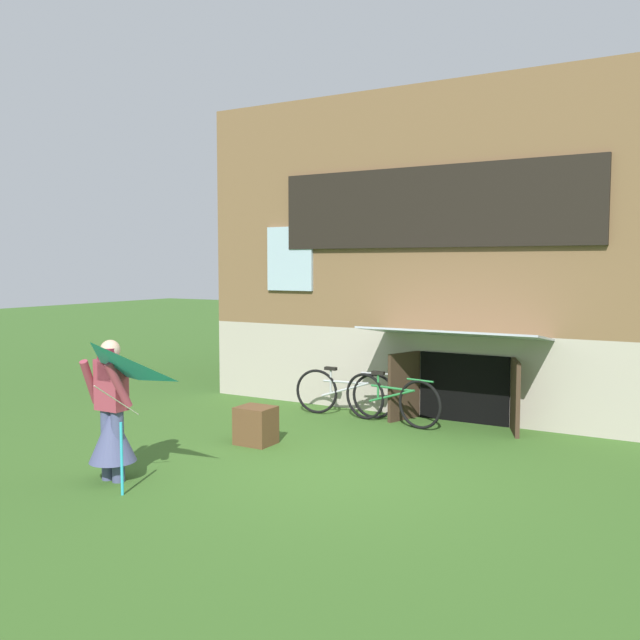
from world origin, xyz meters
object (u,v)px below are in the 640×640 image
(person, at_px, (112,422))
(wooden_crate, at_px, (256,425))
(kite, at_px, (91,381))
(bicycle_green, at_px, (391,399))
(bicycle_silver, at_px, (345,393))

(person, height_order, wooden_crate, person)
(kite, relative_size, bicycle_green, 0.88)
(kite, distance_m, bicycle_silver, 4.83)
(kite, relative_size, wooden_crate, 2.95)
(person, distance_m, bicycle_green, 4.35)
(person, bearing_deg, wooden_crate, 65.02)
(wooden_crate, bearing_deg, kite, -93.29)
(bicycle_green, height_order, bicycle_silver, bicycle_green)
(kite, bearing_deg, person, 120.13)
(kite, xyz_separation_m, bicycle_silver, (0.39, 4.74, -0.86))
(bicycle_green, bearing_deg, kite, -95.47)
(bicycle_green, distance_m, bicycle_silver, 0.88)
(bicycle_green, bearing_deg, bicycle_silver, -179.06)
(bicycle_silver, height_order, wooden_crate, bicycle_silver)
(kite, bearing_deg, bicycle_green, 74.73)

